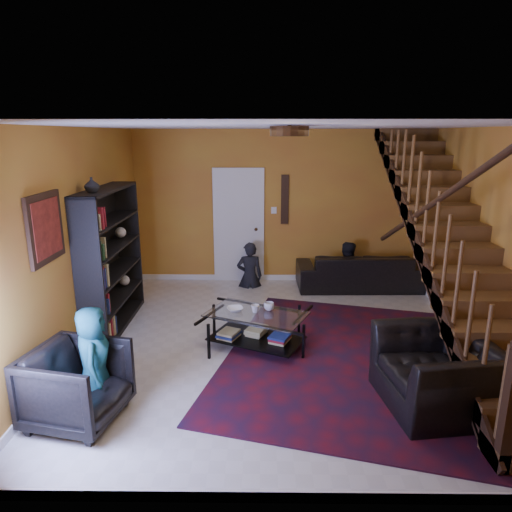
{
  "coord_description": "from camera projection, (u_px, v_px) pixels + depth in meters",
  "views": [
    {
      "loc": [
        -0.29,
        -5.61,
        2.71
      ],
      "look_at": [
        -0.35,
        0.4,
        1.1
      ],
      "focal_mm": 32.0,
      "sensor_mm": 36.0,
      "label": 1
    }
  ],
  "objects": [
    {
      "name": "bookshelf",
      "position": [
        112.0,
        261.0,
        6.47
      ],
      "size": [
        0.35,
        1.8,
        2.0
      ],
      "color": "black",
      "rests_on": "floor"
    },
    {
      "name": "door",
      "position": [
        239.0,
        228.0,
        8.49
      ],
      "size": [
        0.82,
        0.05,
        2.05
      ],
      "primitive_type": "cube",
      "color": "silver",
      "rests_on": "floor"
    },
    {
      "name": "armchair_left",
      "position": [
        77.0,
        385.0,
        4.37
      ],
      "size": [
        0.99,
        0.97,
        0.76
      ],
      "primitive_type": "imported",
      "rotation": [
        0.0,
        0.0,
        1.36
      ],
      "color": "black",
      "rests_on": "floor"
    },
    {
      "name": "cup_b",
      "position": [
        255.0,
        309.0,
        5.91
      ],
      "size": [
        0.12,
        0.12,
        0.1
      ],
      "primitive_type": "imported",
      "rotation": [
        0.0,
        0.0,
        -0.17
      ],
      "color": "#999999",
      "rests_on": "coffee_table"
    },
    {
      "name": "staircase",
      "position": [
        452.0,
        242.0,
        5.73
      ],
      "size": [
        0.95,
        5.02,
        3.18
      ],
      "color": "brown",
      "rests_on": "floor"
    },
    {
      "name": "ceiling_fixture",
      "position": [
        289.0,
        131.0,
        4.63
      ],
      "size": [
        0.4,
        0.4,
        0.1
      ],
      "primitive_type": "cylinder",
      "color": "#3F2814",
      "rests_on": "room"
    },
    {
      "name": "framed_picture",
      "position": [
        45.0,
        228.0,
        4.82
      ],
      "size": [
        0.04,
        0.74,
        0.74
      ],
      "primitive_type": "cube",
      "color": "maroon",
      "rests_on": "room"
    },
    {
      "name": "cup_a",
      "position": [
        269.0,
        306.0,
        5.99
      ],
      "size": [
        0.18,
        0.18,
        0.1
      ],
      "primitive_type": "imported",
      "rotation": [
        0.0,
        0.0,
        -0.43
      ],
      "color": "#999999",
      "rests_on": "coffee_table"
    },
    {
      "name": "rug",
      "position": [
        359.0,
        360.0,
        5.64
      ],
      "size": [
        4.03,
        4.36,
        0.02
      ],
      "primitive_type": "cube",
      "rotation": [
        0.0,
        0.0,
        -0.25
      ],
      "color": "#480C17",
      "rests_on": "floor"
    },
    {
      "name": "person_adult_a",
      "position": [
        250.0,
        276.0,
        8.34
      ],
      "size": [
        0.49,
        0.34,
        1.28
      ],
      "primitive_type": "imported",
      "rotation": [
        0.0,
        0.0,
        3.22
      ],
      "color": "black",
      "rests_on": "sofa"
    },
    {
      "name": "bowl",
      "position": [
        235.0,
        309.0,
        5.96
      ],
      "size": [
        0.25,
        0.25,
        0.05
      ],
      "primitive_type": "imported",
      "rotation": [
        0.0,
        0.0,
        0.26
      ],
      "color": "#999999",
      "rests_on": "coffee_table"
    },
    {
      "name": "floor",
      "position": [
        282.0,
        343.0,
        6.12
      ],
      "size": [
        5.5,
        5.5,
        0.0
      ],
      "primitive_type": "plane",
      "color": "beige",
      "rests_on": "ground"
    },
    {
      "name": "sofa",
      "position": [
        360.0,
        270.0,
        8.24
      ],
      "size": [
        2.25,
        0.92,
        0.65
      ],
      "primitive_type": "imported",
      "rotation": [
        0.0,
        0.0,
        3.16
      ],
      "color": "black",
      "rests_on": "floor"
    },
    {
      "name": "room",
      "position": [
        197.0,
        303.0,
        7.4
      ],
      "size": [
        5.5,
        5.5,
        5.5
      ],
      "color": "gold",
      "rests_on": "ground"
    },
    {
      "name": "coffee_table",
      "position": [
        256.0,
        328.0,
        5.94
      ],
      "size": [
        1.42,
        1.17,
        0.47
      ],
      "rotation": [
        0.0,
        0.0,
        -0.43
      ],
      "color": "black",
      "rests_on": "floor"
    },
    {
      "name": "wall_hanging",
      "position": [
        285.0,
        199.0,
        8.35
      ],
      "size": [
        0.14,
        0.03,
        0.9
      ],
      "primitive_type": "cube",
      "color": "black",
      "rests_on": "room"
    },
    {
      "name": "vase",
      "position": [
        92.0,
        185.0,
        5.7
      ],
      "size": [
        0.18,
        0.18,
        0.19
      ],
      "primitive_type": "imported",
      "color": "#999999",
      "rests_on": "bookshelf"
    },
    {
      "name": "person_adult_b",
      "position": [
        346.0,
        276.0,
        8.32
      ],
      "size": [
        0.69,
        0.57,
        1.29
      ],
      "primitive_type": "imported",
      "rotation": [
        0.0,
        0.0,
        3.01
      ],
      "color": "black",
      "rests_on": "sofa"
    },
    {
      "name": "armchair_right",
      "position": [
        436.0,
        373.0,
        4.62
      ],
      "size": [
        1.15,
        1.27,
        0.74
      ],
      "primitive_type": "imported",
      "rotation": [
        0.0,
        0.0,
        -1.43
      ],
      "color": "black",
      "rests_on": "floor"
    },
    {
      "name": "person_child",
      "position": [
        94.0,
        359.0,
        4.54
      ],
      "size": [
        0.46,
        0.6,
        1.09
      ],
      "primitive_type": "imported",
      "rotation": [
        0.0,
        0.0,
        1.8
      ],
      "color": "#165557",
      "rests_on": "armchair_left"
    },
    {
      "name": "popcorn_bucket",
      "position": [
        102.0,
        371.0,
        5.22
      ],
      "size": [
        0.15,
        0.15,
        0.15
      ],
      "primitive_type": "cylinder",
      "rotation": [
        0.0,
        0.0,
        0.2
      ],
      "color": "red",
      "rests_on": "rug"
    }
  ]
}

